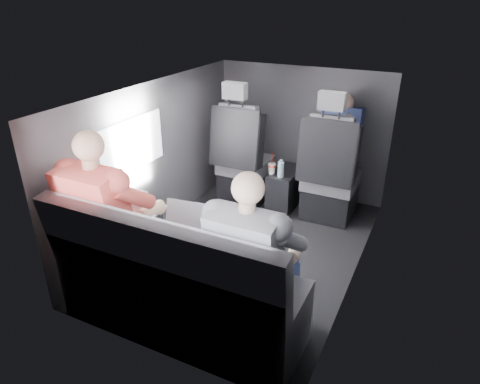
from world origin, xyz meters
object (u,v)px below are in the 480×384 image
at_px(water_bottle, 281,169).
at_px(passenger_rear_right, 255,260).
at_px(passenger_rear_left, 112,217).
at_px(center_console, 285,189).
at_px(soda_cup, 272,168).
at_px(front_seat_left, 243,165).
at_px(passenger_front_right, 340,138).
at_px(rear_bench, 177,290).
at_px(laptop_black, 259,244).
at_px(front_seat_right, 329,180).
at_px(laptop_silver, 200,225).
at_px(laptop_white, 137,207).

distance_m(water_bottle, passenger_rear_right, 1.76).
relative_size(passenger_rear_left, passenger_rear_right, 1.06).
distance_m(center_console, passenger_rear_left, 1.98).
relative_size(water_bottle, passenger_rear_right, 0.14).
xyz_separation_m(soda_cup, passenger_rear_left, (-0.46, -1.71, 0.19)).
distance_m(front_seat_left, passenger_front_right, 1.00).
bearing_deg(center_console, passenger_front_right, 25.81).
bearing_deg(passenger_rear_left, rear_bench, -9.64).
bearing_deg(laptop_black, passenger_rear_right, -75.24).
height_order(front_seat_right, passenger_front_right, front_seat_right).
distance_m(water_bottle, passenger_front_right, 0.64).
bearing_deg(passenger_rear_left, soda_cup, 75.02).
bearing_deg(water_bottle, laptop_black, -73.87).
relative_size(front_seat_right, water_bottle, 7.41).
relative_size(front_seat_right, laptop_silver, 3.30).
xyz_separation_m(laptop_white, laptop_silver, (0.54, -0.03, 0.01)).
distance_m(laptop_black, passenger_rear_right, 0.15).
xyz_separation_m(passenger_rear_left, passenger_front_right, (1.01, 2.07, 0.09)).
bearing_deg(passenger_front_right, rear_bench, -101.79).
xyz_separation_m(front_seat_right, water_bottle, (-0.44, -0.12, 0.08)).
bearing_deg(passenger_front_right, front_seat_right, -90.17).
xyz_separation_m(front_seat_left, passenger_rear_right, (0.94, -1.81, 0.22)).
relative_size(laptop_black, passenger_rear_right, 0.39).
bearing_deg(front_seat_left, water_bottle, -14.98).
bearing_deg(rear_bench, center_console, 90.00).
bearing_deg(passenger_rear_right, center_console, 104.86).
distance_m(front_seat_right, laptop_white, 1.87).
xyz_separation_m(front_seat_right, laptop_black, (0.00, -1.66, 0.24)).
height_order(laptop_black, passenger_rear_right, passenger_rear_right).
bearing_deg(center_console, passenger_rear_left, -106.74).
xyz_separation_m(center_console, soda_cup, (-0.10, -0.13, 0.26)).
bearing_deg(soda_cup, laptop_silver, -85.97).
bearing_deg(center_console, laptop_silver, -89.65).
bearing_deg(rear_bench, passenger_front_right, 78.21).
relative_size(rear_bench, passenger_front_right, 2.17).
xyz_separation_m(center_console, passenger_front_right, (0.45, 0.22, 0.54)).
bearing_deg(front_seat_right, laptop_white, -121.67).
distance_m(laptop_white, laptop_black, 0.98).
bearing_deg(passenger_front_right, water_bottle, -139.44).
bearing_deg(water_bottle, passenger_rear_right, -73.98).
bearing_deg(soda_cup, center_console, 53.93).
distance_m(water_bottle, laptop_silver, 1.50).
xyz_separation_m(soda_cup, laptop_silver, (0.11, -1.52, 0.18)).
bearing_deg(soda_cup, passenger_rear_left, -104.98).
bearing_deg(front_seat_right, water_bottle, -164.60).
bearing_deg(front_seat_left, rear_bench, -76.69).
height_order(laptop_black, passenger_rear_left, passenger_rear_left).
xyz_separation_m(center_console, passenger_rear_left, (-0.56, -1.85, 0.45)).
relative_size(front_seat_right, passenger_rear_left, 0.99).
relative_size(center_console, laptop_white, 1.54).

